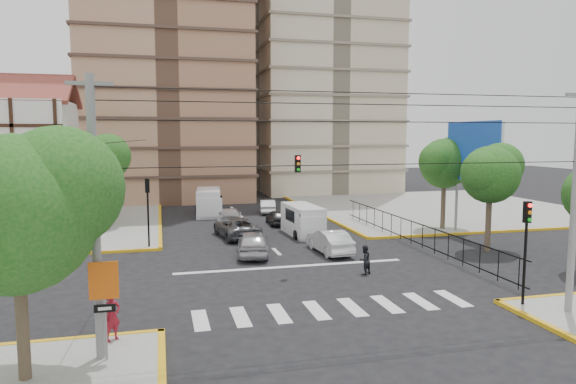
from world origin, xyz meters
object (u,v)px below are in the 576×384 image
object	(u,v)px
district_sign	(104,290)
van_left_lane	(209,203)
van_right_lane	(304,221)
car_silver_front_left	(253,243)
car_white_front_right	(330,241)
traffic_light_se	(526,235)
pedestrian_sw_corner	(112,316)
traffic_light_nw	(148,201)
pedestrian_crosswalk	(365,260)

from	to	relation	value
district_sign	van_left_lane	bearing A→B (deg)	78.59
van_right_lane	car_silver_front_left	xyz separation A→B (m)	(-4.70, -5.28, -0.29)
car_white_front_right	traffic_light_se	bearing A→B (deg)	107.85
van_right_lane	traffic_light_se	bearing A→B (deg)	-78.25
car_white_front_right	pedestrian_sw_corner	distance (m)	16.54
traffic_light_nw	car_silver_front_left	bearing A→B (deg)	-29.38
car_silver_front_left	pedestrian_crosswalk	size ratio (longest dim) A/B	2.93
traffic_light_se	pedestrian_sw_corner	distance (m)	16.68
traffic_light_se	car_silver_front_left	world-z (taller)	traffic_light_se
traffic_light_se	van_left_lane	world-z (taller)	traffic_light_se
car_silver_front_left	pedestrian_sw_corner	size ratio (longest dim) A/B	2.61
van_right_lane	pedestrian_crosswalk	bearing A→B (deg)	-92.16
traffic_light_se	pedestrian_crosswalk	xyz separation A→B (m)	(-4.49, 6.54, -2.34)
district_sign	van_left_lane	distance (m)	30.60
pedestrian_sw_corner	pedestrian_crosswalk	distance (m)	13.64
traffic_light_se	pedestrian_sw_corner	bearing A→B (deg)	179.39
van_left_lane	car_silver_front_left	distance (m)	16.44
traffic_light_nw	van_left_lane	world-z (taller)	traffic_light_nw
van_left_lane	car_white_front_right	xyz separation A→B (m)	(5.87, -16.84, -0.43)
traffic_light_se	pedestrian_crosswalk	distance (m)	8.27
traffic_light_se	pedestrian_crosswalk	bearing A→B (deg)	124.48
pedestrian_sw_corner	district_sign	bearing A→B (deg)	-128.15
traffic_light_nw	van_right_lane	distance (m)	11.20
pedestrian_crosswalk	van_left_lane	bearing A→B (deg)	-103.43
car_white_front_right	district_sign	bearing A→B (deg)	43.80
car_white_front_right	pedestrian_crosswalk	size ratio (longest dim) A/B	2.88
pedestrian_sw_corner	van_left_lane	bearing A→B (deg)	41.64
car_silver_front_left	car_white_front_right	distance (m)	4.79
car_silver_front_left	traffic_light_nw	bearing A→B (deg)	-20.43
car_silver_front_left	pedestrian_sw_corner	distance (m)	13.91
car_silver_front_left	car_white_front_right	size ratio (longest dim) A/B	1.02
pedestrian_sw_corner	pedestrian_crosswalk	xyz separation A→B (m)	(12.06, 6.36, -0.24)
district_sign	car_silver_front_left	xyz separation A→B (m)	(7.16, 13.57, -1.68)
van_left_lane	pedestrian_sw_corner	size ratio (longest dim) A/B	3.17
van_right_lane	pedestrian_sw_corner	bearing A→B (deg)	-127.91
van_left_lane	car_white_front_right	bearing A→B (deg)	-64.86
traffic_light_se	car_white_front_right	bearing A→B (deg)	111.80
traffic_light_nw	van_left_lane	xyz separation A→B (m)	(5.05, 12.93, -1.95)
traffic_light_se	traffic_light_nw	distance (m)	22.06
pedestrian_sw_corner	traffic_light_se	bearing A→B (deg)	-37.02
car_white_front_right	car_silver_front_left	bearing A→B (deg)	-9.25
traffic_light_nw	car_silver_front_left	xyz separation A→B (m)	(6.16, -3.47, -2.34)
traffic_light_se	van_left_lane	xyz separation A→B (m)	(-10.55, 28.53, -1.95)
car_white_front_right	pedestrian_crosswalk	xyz separation A→B (m)	(0.19, -5.15, 0.04)
traffic_light_se	pedestrian_crosswalk	world-z (taller)	traffic_light_se
traffic_light_nw	district_sign	size ratio (longest dim) A/B	1.38
traffic_light_nw	car_white_front_right	bearing A→B (deg)	-19.69
van_right_lane	car_silver_front_left	size ratio (longest dim) A/B	1.10
van_right_lane	car_silver_front_left	bearing A→B (deg)	-135.18
district_sign	traffic_light_nw	bearing A→B (deg)	86.64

